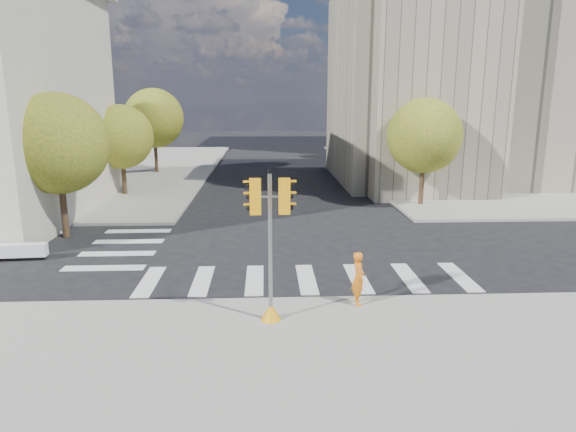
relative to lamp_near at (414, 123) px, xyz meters
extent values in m
plane|color=black|center=(-8.00, -14.00, -4.58)|extent=(160.00, 160.00, 0.00)
cube|color=gray|center=(12.00, 12.00, -4.50)|extent=(28.00, 40.00, 0.15)
cube|color=gray|center=(-28.00, 12.00, -4.50)|extent=(28.00, 40.00, 0.15)
cube|color=gray|center=(9.00, 6.00, 2.42)|extent=(26.00, 14.00, 14.00)
cube|color=gray|center=(1.00, 1.00, 2.42)|extent=(8.00, 8.00, 14.00)
cube|color=#9EA0A3|center=(14.00, 28.00, 10.42)|extent=(20.00, 18.00, 30.00)
cylinder|color=#382616|center=(-18.50, -10.00, -3.35)|extent=(0.28, 0.28, 2.45)
sphere|color=#3F641C|center=(-18.50, -10.00, -0.37)|extent=(4.40, 4.40, 4.40)
cylinder|color=#382616|center=(-18.50, 0.00, -3.49)|extent=(0.28, 0.28, 2.17)
sphere|color=#3F641C|center=(-18.50, 0.00, -0.81)|extent=(4.00, 4.00, 4.00)
cylinder|color=#382616|center=(-18.50, 10.00, -3.27)|extent=(0.28, 0.28, 2.62)
sphere|color=#3F641C|center=(-18.50, 10.00, -0.03)|extent=(4.80, 4.80, 4.80)
cylinder|color=#382616|center=(-0.50, -4.00, -3.39)|extent=(0.28, 0.28, 2.38)
sphere|color=#3F641C|center=(-0.50, -4.00, -0.52)|extent=(4.20, 4.20, 4.20)
cylinder|color=#382616|center=(-0.50, 8.00, -3.32)|extent=(0.28, 0.28, 2.52)
sphere|color=#3F641C|center=(-0.50, 8.00, -0.22)|extent=(4.60, 4.60, 4.60)
cylinder|color=#382616|center=(-0.50, 20.00, -3.44)|extent=(0.28, 0.28, 2.27)
sphere|color=#3F641C|center=(-0.50, 20.00, -0.70)|extent=(4.00, 4.00, 4.00)
cylinder|color=black|center=(0.00, 0.00, -0.43)|extent=(0.12, 0.12, 8.00)
cube|color=black|center=(0.00, 0.00, 3.57)|extent=(0.35, 0.18, 0.22)
cylinder|color=black|center=(0.00, 14.00, -0.43)|extent=(0.12, 0.12, 8.00)
cube|color=black|center=(0.00, 14.00, 3.57)|extent=(0.35, 0.18, 0.22)
cone|color=orange|center=(-9.38, -19.62, -4.18)|extent=(0.56, 0.56, 0.50)
cylinder|color=gray|center=(-9.38, -19.62, -2.39)|extent=(0.11, 0.11, 4.07)
cylinder|color=black|center=(-9.38, -19.62, -0.31)|extent=(0.07, 0.07, 0.12)
cylinder|color=gray|center=(-9.38, -19.62, -0.96)|extent=(0.90, 0.08, 0.06)
cube|color=orange|center=(-9.76, -19.63, -0.96)|extent=(0.30, 0.23, 0.95)
cube|color=orange|center=(-9.00, -19.61, -0.96)|extent=(0.30, 0.23, 0.95)
imported|color=orange|center=(-6.78, -18.60, -3.63)|extent=(0.41, 0.60, 1.60)
camera|label=1|loc=(-9.50, -32.80, 1.55)|focal=32.00mm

